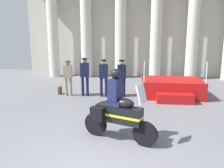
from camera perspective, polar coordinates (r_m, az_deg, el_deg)
colonnade_backdrop at (r=15.87m, az=6.50°, el=15.47°), size 15.40×1.56×7.01m
reviewing_stand at (r=10.93m, az=14.40°, el=-1.02°), size 2.70×2.39×1.68m
officer_in_row_0 at (r=10.80m, az=-10.76°, el=2.15°), size 0.40×0.25×1.63m
officer_in_row_1 at (r=10.61m, az=-6.71°, el=2.48°), size 0.40×0.25×1.74m
officer_in_row_2 at (r=10.44m, az=-2.07°, el=2.22°), size 0.40×0.25×1.69m
officer_in_row_3 at (r=10.39m, az=2.38°, el=2.15°), size 0.40×0.25×1.68m
motorcycle_with_rider at (r=6.08m, az=1.15°, el=-6.63°), size 1.98×1.02×1.90m
briefcase_on_ground at (r=11.33m, az=-12.67°, el=-1.52°), size 0.10×0.32×0.36m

